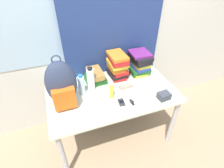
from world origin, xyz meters
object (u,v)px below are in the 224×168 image
(book_stack_right, at_px, (139,63))
(camera_pouch, at_px, (164,96))
(book_stack_center, at_px, (117,65))
(sunscreen_bottle, at_px, (112,91))
(sports_bottle, at_px, (91,80))
(sunglasses_case, at_px, (126,86))
(backpack, at_px, (62,85))
(cell_phone, at_px, (121,102))
(book_stack_left, at_px, (95,76))
(water_bottle, at_px, (81,85))
(wristwatch, at_px, (132,102))

(book_stack_right, relative_size, camera_pouch, 2.39)
(book_stack_center, distance_m, sunscreen_bottle, 0.38)
(book_stack_center, relative_size, sports_bottle, 1.06)
(sunglasses_case, bearing_deg, backpack, -178.37)
(sports_bottle, xyz_separation_m, sunglasses_case, (0.36, -0.09, -0.11))
(sports_bottle, distance_m, camera_pouch, 0.76)
(cell_phone, bearing_deg, book_stack_left, 108.55)
(book_stack_center, bearing_deg, book_stack_left, -178.47)
(water_bottle, relative_size, sunglasses_case, 1.50)
(sports_bottle, bearing_deg, cell_phone, -53.50)
(sunglasses_case, bearing_deg, book_stack_right, 41.52)
(sunscreen_bottle, bearing_deg, cell_phone, -61.03)
(water_bottle, bearing_deg, camera_pouch, -25.35)
(sunglasses_case, distance_m, wristwatch, 0.24)
(backpack, bearing_deg, book_stack_center, 21.45)
(water_bottle, distance_m, cell_phone, 0.44)
(book_stack_center, relative_size, sunglasses_case, 1.90)
(backpack, distance_m, camera_pouch, 1.00)
(sports_bottle, bearing_deg, book_stack_center, 21.85)
(wristwatch, bearing_deg, water_bottle, 144.86)
(book_stack_left, bearing_deg, sports_bottle, -120.45)
(book_stack_left, distance_m, sports_bottle, 0.17)
(backpack, bearing_deg, water_bottle, 24.49)
(water_bottle, height_order, wristwatch, water_bottle)
(backpack, xyz_separation_m, book_stack_center, (0.64, 0.25, -0.07))
(book_stack_right, distance_m, wristwatch, 0.57)
(book_stack_left, xyz_separation_m, cell_phone, (0.15, -0.43, -0.06))
(book_stack_left, relative_size, book_stack_center, 0.87)
(backpack, xyz_separation_m, sunscreen_bottle, (0.45, -0.08, -0.14))
(book_stack_left, relative_size, book_stack_right, 0.86)
(book_stack_right, height_order, sunscreen_bottle, book_stack_right)
(book_stack_right, xyz_separation_m, cell_phone, (-0.40, -0.44, -0.13))
(book_stack_center, bearing_deg, camera_pouch, -60.04)
(sunscreen_bottle, relative_size, sunglasses_case, 1.19)
(sunglasses_case, xyz_separation_m, camera_pouch, (0.29, -0.29, 0.02))
(backpack, xyz_separation_m, camera_pouch, (0.94, -0.27, -0.19))
(backpack, xyz_separation_m, book_stack_left, (0.37, 0.24, -0.16))
(wristwatch, bearing_deg, sports_bottle, 134.50)
(water_bottle, bearing_deg, book_stack_right, 12.87)
(book_stack_center, bearing_deg, book_stack_right, 0.19)
(book_stack_right, distance_m, sports_bottle, 0.64)
(water_bottle, relative_size, wristwatch, 2.55)
(cell_phone, bearing_deg, sunglasses_case, 56.24)
(book_stack_right, xyz_separation_m, camera_pouch, (0.02, -0.52, -0.10))
(sports_bottle, relative_size, cell_phone, 2.67)
(water_bottle, bearing_deg, sunscreen_bottle, -31.25)
(sunscreen_bottle, bearing_deg, book_stack_right, 35.30)
(book_stack_center, bearing_deg, sunglasses_case, -86.53)
(backpack, height_order, sunscreen_bottle, backpack)
(book_stack_left, xyz_separation_m, water_bottle, (-0.18, -0.16, 0.04))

